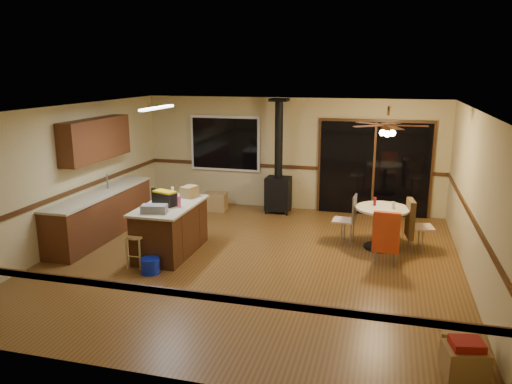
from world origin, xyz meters
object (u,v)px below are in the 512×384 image
(toolbox_grey, at_px, (154,209))
(blue_bucket, at_px, (150,266))
(toolbox_black, at_px, (165,199))
(kitchen_island, at_px, (171,229))
(wood_stove, at_px, (278,182))
(dining_table, at_px, (382,220))
(bar_stool, at_px, (137,251))
(box_corner_a, at_px, (465,362))
(chair_near, at_px, (386,232))
(box_under_window, at_px, (215,202))
(chair_right, at_px, (412,219))
(box_corner_b, at_px, (460,343))
(chair_left, at_px, (350,214))

(toolbox_grey, xyz_separation_m, blue_bucket, (0.09, -0.42, -0.84))
(toolbox_grey, relative_size, toolbox_black, 1.02)
(kitchen_island, bearing_deg, wood_stove, 66.91)
(dining_table, bearing_deg, kitchen_island, -161.66)
(bar_stool, xyz_separation_m, box_corner_a, (4.88, -1.89, -0.11))
(toolbox_black, bearing_deg, wood_stove, 66.47)
(chair_near, bearing_deg, blue_bucket, -160.74)
(dining_table, bearing_deg, toolbox_grey, -154.71)
(box_under_window, bearing_deg, chair_near, -33.08)
(chair_near, height_order, box_corner_a, chair_near)
(wood_stove, xyz_separation_m, toolbox_black, (-1.35, -3.11, 0.28))
(chair_near, bearing_deg, toolbox_grey, -167.17)
(toolbox_black, distance_m, chair_right, 4.43)
(toolbox_grey, bearing_deg, chair_right, 22.80)
(toolbox_grey, bearing_deg, wood_stove, 69.57)
(toolbox_grey, relative_size, box_under_window, 0.81)
(toolbox_grey, height_order, chair_near, toolbox_grey)
(chair_right, distance_m, box_corner_b, 3.53)
(chair_right, bearing_deg, bar_stool, -155.89)
(box_under_window, distance_m, box_corner_b, 6.98)
(kitchen_island, height_order, bar_stool, kitchen_island)
(chair_near, xyz_separation_m, box_corner_b, (0.87, -2.56, -0.45))
(kitchen_island, distance_m, wood_stove, 3.33)
(toolbox_black, xyz_separation_m, chair_left, (3.11, 1.36, -0.42))
(wood_stove, distance_m, blue_bucket, 4.24)
(box_corner_a, relative_size, box_corner_b, 1.19)
(box_under_window, height_order, box_corner_a, box_under_window)
(chair_near, bearing_deg, box_under_window, 146.92)
(blue_bucket, xyz_separation_m, chair_right, (4.10, 2.19, 0.47))
(dining_table, bearing_deg, wood_stove, 141.86)
(box_under_window, bearing_deg, chair_right, -20.60)
(box_corner_b, bearing_deg, toolbox_grey, 159.78)
(bar_stool, xyz_separation_m, chair_near, (4.01, 1.08, 0.32))
(kitchen_island, distance_m, box_under_window, 2.88)
(bar_stool, bearing_deg, wood_stove, 67.44)
(toolbox_black, relative_size, blue_bucket, 1.35)
(chair_right, height_order, box_under_window, chair_right)
(kitchen_island, relative_size, chair_near, 2.40)
(toolbox_black, distance_m, blue_bucket, 1.26)
(chair_left, height_order, box_corner_a, chair_left)
(wood_stove, bearing_deg, box_corner_b, -58.03)
(wood_stove, height_order, dining_table, wood_stove)
(toolbox_black, xyz_separation_m, dining_table, (3.70, 1.27, -0.48))
(toolbox_black, relative_size, chair_near, 0.59)
(kitchen_island, xyz_separation_m, toolbox_black, (-0.05, -0.06, 0.56))
(toolbox_black, height_order, chair_near, toolbox_black)
(kitchen_island, distance_m, box_corner_b, 5.12)
(box_under_window, bearing_deg, kitchen_island, -86.76)
(blue_bucket, xyz_separation_m, dining_table, (3.58, 2.16, 0.41))
(box_corner_b, bearing_deg, kitchen_island, 154.07)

